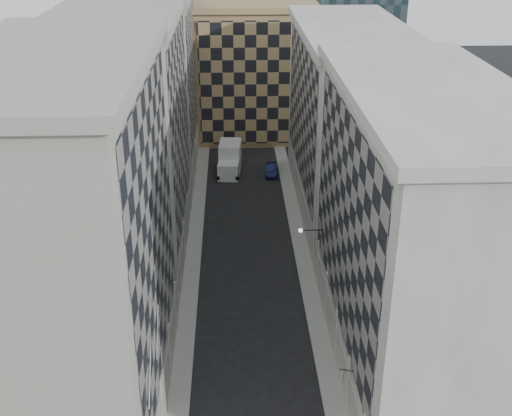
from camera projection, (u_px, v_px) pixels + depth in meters
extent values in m
cube|color=gray|center=(193.00, 260.00, 60.76)|extent=(1.50, 100.00, 0.15)
cube|color=gray|center=(303.00, 258.00, 61.13)|extent=(1.50, 100.00, 0.15)
cube|color=#A09C90|center=(73.00, 256.00, 38.50)|extent=(10.00, 22.00, 23.00)
cube|color=gray|center=(153.00, 233.00, 38.03)|extent=(0.25, 19.36, 18.00)
cube|color=#A09C90|center=(164.00, 383.00, 42.92)|extent=(0.45, 21.12, 3.20)
cube|color=#A09C90|center=(45.00, 59.00, 33.41)|extent=(10.80, 22.80, 0.70)
cylinder|color=#A09C90|center=(157.00, 406.00, 40.17)|extent=(0.90, 0.90, 4.40)
cylinder|color=#A09C90|center=(164.00, 350.00, 45.14)|extent=(0.90, 0.90, 4.40)
cylinder|color=#A09C90|center=(171.00, 306.00, 50.10)|extent=(0.90, 0.90, 4.40)
cube|color=gray|center=(126.00, 142.00, 58.57)|extent=(10.00, 22.00, 22.00)
cube|color=gray|center=(179.00, 125.00, 58.10)|extent=(0.25, 19.36, 17.00)
cube|color=gray|center=(184.00, 232.00, 62.77)|extent=(0.45, 21.12, 3.20)
cube|color=gray|center=(115.00, 13.00, 53.70)|extent=(10.80, 22.80, 0.70)
cylinder|color=gray|center=(176.00, 270.00, 55.07)|extent=(0.90, 0.90, 4.40)
cylinder|color=gray|center=(180.00, 240.00, 60.03)|extent=(0.90, 0.90, 4.40)
cylinder|color=gray|center=(184.00, 214.00, 64.99)|extent=(0.90, 0.90, 4.40)
cylinder|color=gray|center=(187.00, 192.00, 69.96)|extent=(0.90, 0.90, 4.40)
cube|color=#A09C90|center=(152.00, 85.00, 78.64)|extent=(10.00, 22.00, 21.00)
cube|color=gray|center=(192.00, 73.00, 78.17)|extent=(0.25, 19.36, 16.00)
cube|color=#A09C90|center=(195.00, 153.00, 82.63)|extent=(0.45, 21.12, 3.20)
cylinder|color=#A09C90|center=(190.00, 173.00, 74.92)|extent=(0.90, 0.90, 4.40)
cylinder|color=#A09C90|center=(192.00, 156.00, 79.88)|extent=(0.90, 0.90, 4.40)
cylinder|color=#A09C90|center=(194.00, 141.00, 84.85)|extent=(0.90, 0.90, 4.40)
cylinder|color=#A09C90|center=(196.00, 128.00, 89.81)|extent=(0.90, 0.90, 4.40)
cube|color=#A7A299|center=(415.00, 240.00, 43.53)|extent=(10.00, 26.00, 20.00)
cube|color=gray|center=(345.00, 222.00, 42.72)|extent=(0.25, 22.88, 15.00)
cube|color=#A7A299|center=(338.00, 342.00, 46.97)|extent=(0.45, 24.96, 3.20)
cube|color=#A7A299|center=(433.00, 91.00, 39.09)|extent=(10.80, 26.80, 0.70)
cylinder|color=#A7A299|center=(353.00, 384.00, 42.02)|extent=(0.90, 0.90, 4.40)
cylinder|color=#A7A299|center=(341.00, 335.00, 46.72)|extent=(0.90, 0.90, 4.40)
cylinder|color=#A7A299|center=(330.00, 296.00, 51.41)|extent=(0.90, 0.90, 4.40)
cylinder|color=#A7A299|center=(322.00, 263.00, 56.10)|extent=(0.90, 0.90, 4.40)
cube|color=#A7A299|center=(348.00, 124.00, 68.12)|extent=(10.00, 28.00, 19.00)
cube|color=gray|center=(303.00, 111.00, 67.30)|extent=(0.25, 24.64, 14.00)
cube|color=#A7A299|center=(301.00, 192.00, 71.34)|extent=(0.45, 26.88, 3.20)
cube|color=#A7A299|center=(354.00, 29.00, 63.89)|extent=(10.80, 28.80, 0.70)
cube|color=tan|center=(254.00, 72.00, 91.48)|extent=(16.00, 14.00, 18.00)
cube|color=tan|center=(256.00, 84.00, 85.07)|extent=(15.20, 0.25, 16.50)
cube|color=tan|center=(254.00, 3.00, 87.44)|extent=(16.80, 14.80, 0.80)
cube|color=#2F2925|center=(238.00, 20.00, 101.89)|extent=(6.00, 6.00, 28.00)
cylinder|color=gray|center=(150.00, 378.00, 33.87)|extent=(0.10, 2.33, 2.33)
cylinder|color=gray|center=(157.00, 332.00, 37.48)|extent=(0.10, 2.33, 2.33)
cylinder|color=black|center=(311.00, 230.00, 53.08)|extent=(1.80, 0.08, 0.08)
sphere|color=#FFE5B2|center=(300.00, 230.00, 53.05)|extent=(0.36, 0.36, 0.36)
cube|color=silver|center=(228.00, 170.00, 78.81)|extent=(2.72, 2.93, 2.06)
cube|color=silver|center=(230.00, 156.00, 81.18)|extent=(2.94, 4.31, 3.54)
cylinder|color=black|center=(219.00, 177.00, 78.25)|extent=(0.42, 1.05, 1.03)
cylinder|color=black|center=(237.00, 177.00, 78.17)|extent=(0.42, 1.05, 1.03)
cylinder|color=black|center=(222.00, 161.00, 83.00)|extent=(0.42, 1.05, 1.03)
cylinder|color=black|center=(240.00, 161.00, 82.91)|extent=(0.42, 1.05, 1.03)
imported|color=#10193D|center=(271.00, 169.00, 80.01)|extent=(1.69, 4.13, 1.33)
cylinder|color=black|center=(347.00, 370.00, 40.12)|extent=(0.85, 0.36, 0.06)
cube|color=tan|center=(343.00, 376.00, 40.30)|extent=(0.33, 0.75, 0.77)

